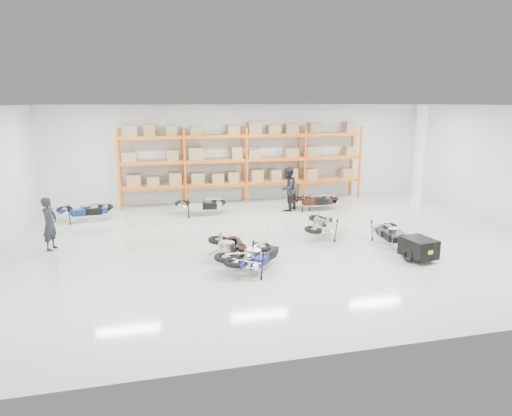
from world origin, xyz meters
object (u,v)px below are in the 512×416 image
object	(u,v)px
moto_black_far_left	(230,245)
moto_back_a	(84,207)
moto_back_d	(312,198)
person_left	(50,224)
trailer	(418,248)
moto_touring_right	(391,230)
moto_silver_left	(322,222)
moto_back_c	(319,198)
person_back	(288,189)
moto_blue_centre	(256,252)
moto_back_b	(201,202)

from	to	relation	value
moto_black_far_left	moto_back_a	distance (m)	7.80
moto_back_d	person_left	size ratio (longest dim) A/B	1.04
moto_black_far_left	trailer	bearing A→B (deg)	172.05
moto_back_d	moto_black_far_left	bearing A→B (deg)	151.69
person_left	moto_touring_right	bearing A→B (deg)	-82.04
moto_silver_left	moto_black_far_left	size ratio (longest dim) A/B	0.93
trailer	person_left	xyz separation A→B (m)	(-10.80, 3.70, 0.46)
moto_silver_left	moto_back_c	xyz separation A→B (m)	(1.49, 4.15, -0.08)
moto_back_a	trailer	bearing A→B (deg)	-126.67
moto_touring_right	moto_silver_left	bearing A→B (deg)	151.78
person_left	person_back	size ratio (longest dim) A/B	0.89
person_left	moto_blue_centre	bearing A→B (deg)	-101.08
moto_black_far_left	person_back	distance (m)	7.07
moto_back_a	person_back	size ratio (longest dim) A/B	0.96
moto_back_d	moto_blue_centre	bearing A→B (deg)	158.21
person_left	moto_back_d	bearing A→B (deg)	-53.19
moto_back_c	moto_black_far_left	bearing A→B (deg)	153.94
moto_blue_centre	moto_black_far_left	bearing A→B (deg)	-6.56
moto_blue_centre	moto_back_b	bearing A→B (deg)	-40.27
moto_black_far_left	moto_back_d	world-z (taller)	moto_black_far_left
trailer	moto_back_a	size ratio (longest dim) A/B	0.89
moto_touring_right	moto_back_d	world-z (taller)	moto_back_d
moto_touring_right	moto_back_d	distance (m)	5.39
trailer	moto_black_far_left	bearing A→B (deg)	160.57
moto_back_c	person_left	world-z (taller)	person_left
trailer	moto_back_c	xyz separation A→B (m)	(-0.40, 7.09, 0.08)
moto_blue_centre	moto_touring_right	xyz separation A→B (m)	(4.91, 1.31, -0.03)
moto_black_far_left	moto_touring_right	world-z (taller)	moto_black_far_left
moto_black_far_left	person_back	bearing A→B (deg)	-118.74
moto_back_a	moto_back_c	size ratio (longest dim) A/B	1.18
moto_back_a	person_back	distance (m)	8.35
moto_silver_left	moto_back_b	distance (m)	5.63
moto_black_far_left	trailer	xyz separation A→B (m)	(5.49, -0.99, -0.21)
person_left	moto_back_c	bearing A→B (deg)	-52.97
moto_silver_left	moto_black_far_left	distance (m)	4.09
moto_black_far_left	moto_back_c	size ratio (longest dim) A/B	1.26
moto_black_far_left	trailer	size ratio (longest dim) A/B	1.19
moto_back_c	person_left	xyz separation A→B (m)	(-10.40, -3.39, 0.37)
moto_back_c	person_back	xyz separation A→B (m)	(-1.45, -0.05, 0.48)
moto_silver_left	moto_back_a	size ratio (longest dim) A/B	0.99
moto_black_far_left	moto_back_c	distance (m)	7.94
moto_black_far_left	moto_back_d	distance (m)	7.60
moto_black_far_left	moto_back_a	xyz separation A→B (m)	(-4.70, 6.23, -0.04)
trailer	moto_back_b	size ratio (longest dim) A/B	0.90
moto_back_d	person_back	world-z (taller)	person_back
moto_back_c	person_left	bearing A→B (deg)	121.83
trailer	moto_back_b	distance (m)	9.11
moto_back_b	moto_back_d	bearing A→B (deg)	-87.00
moto_silver_left	moto_black_far_left	bearing A→B (deg)	53.84
moto_back_b	person_back	size ratio (longest dim) A/B	0.96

